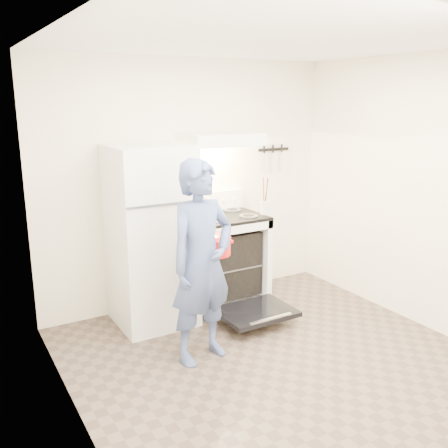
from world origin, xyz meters
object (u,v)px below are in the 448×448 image
(refrigerator, at_px, (151,236))
(stove_body, at_px, (224,261))
(tea_kettle, at_px, (197,200))
(dutch_oven, at_px, (213,246))
(person, at_px, (202,263))

(refrigerator, relative_size, stove_body, 1.85)
(stove_body, distance_m, tea_kettle, 0.70)
(refrigerator, height_order, dutch_oven, refrigerator)
(refrigerator, height_order, person, refrigerator)
(tea_kettle, height_order, dutch_oven, tea_kettle)
(stove_body, height_order, tea_kettle, tea_kettle)
(tea_kettle, relative_size, person, 0.18)
(refrigerator, distance_m, dutch_oven, 0.66)
(tea_kettle, bearing_deg, dutch_oven, -107.26)
(stove_body, height_order, person, person)
(dutch_oven, bearing_deg, person, -131.32)
(refrigerator, bearing_deg, person, -84.75)
(dutch_oven, bearing_deg, refrigerator, 122.72)
(stove_body, distance_m, person, 1.21)
(stove_body, bearing_deg, dutch_oven, -128.00)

